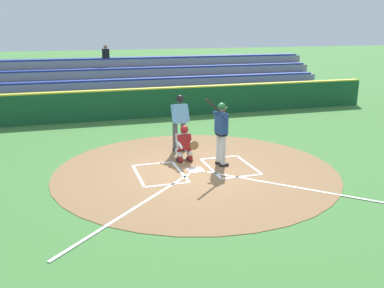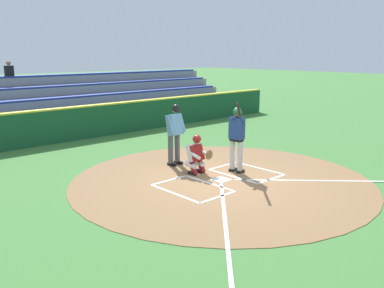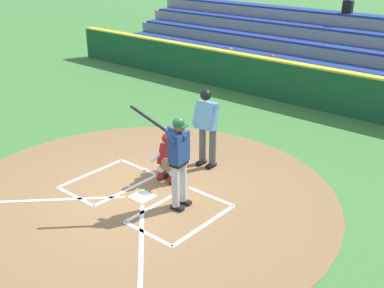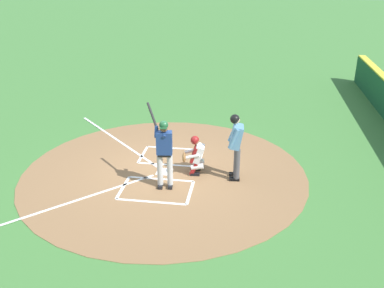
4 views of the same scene
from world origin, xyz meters
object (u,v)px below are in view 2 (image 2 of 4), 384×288
batter (237,135)px  catcher (197,153)px  baseball (177,178)px  plate_umpire (175,130)px

batter → catcher: size_ratio=1.88×
baseball → catcher: bearing=-179.7°
batter → catcher: batter is taller
catcher → plate_umpire: size_ratio=0.61×
batter → plate_umpire: 1.95m
batter → baseball: 2.06m
catcher → baseball: catcher is taller
plate_umpire → baseball: 1.76m
plate_umpire → baseball: plate_umpire is taller
batter → plate_umpire: batter is taller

